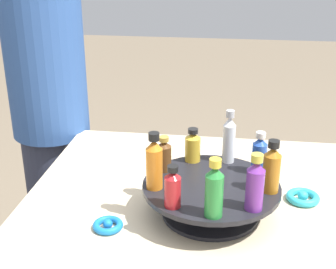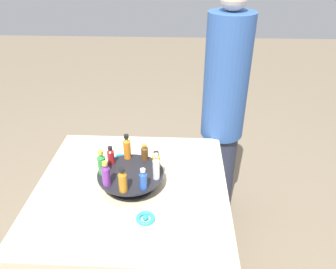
% 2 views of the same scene
% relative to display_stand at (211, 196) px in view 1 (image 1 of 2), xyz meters
% --- Properties ---
extents(display_stand, '(0.34, 0.34, 0.08)m').
position_rel_display_stand_xyz_m(display_stand, '(0.00, 0.00, 0.00)').
color(display_stand, black).
rests_on(display_stand, party_table).
extents(bottle_green, '(0.04, 0.04, 0.14)m').
position_rel_display_stand_xyz_m(bottle_green, '(-0.01, 0.14, 0.10)').
color(bottle_green, '#288438').
rests_on(bottle_green, display_stand).
extents(bottle_purple, '(0.04, 0.04, 0.13)m').
position_rel_display_stand_xyz_m(bottle_purple, '(-0.10, 0.10, 0.09)').
color(bottle_purple, '#702D93').
rests_on(bottle_purple, display_stand).
extents(bottle_amber, '(0.04, 0.04, 0.13)m').
position_rel_display_stand_xyz_m(bottle_amber, '(-0.14, 0.01, 0.09)').
color(bottle_amber, '#AD6B19').
rests_on(bottle_amber, display_stand).
extents(bottle_blue, '(0.04, 0.04, 0.11)m').
position_rel_display_stand_xyz_m(bottle_blue, '(-0.12, -0.08, 0.08)').
color(bottle_blue, '#234CAD').
rests_on(bottle_blue, display_stand).
extents(bottle_clear, '(0.03, 0.03, 0.15)m').
position_rel_display_stand_xyz_m(bottle_clear, '(-0.04, -0.14, 0.10)').
color(bottle_clear, silver).
rests_on(bottle_clear, display_stand).
extents(bottle_gold, '(0.04, 0.04, 0.09)m').
position_rel_display_stand_xyz_m(bottle_gold, '(0.06, -0.13, 0.08)').
color(bottle_gold, gold).
rests_on(bottle_gold, display_stand).
extents(bottle_brown, '(0.04, 0.04, 0.09)m').
position_rel_display_stand_xyz_m(bottle_brown, '(0.13, -0.06, 0.08)').
color(bottle_brown, brown).
rests_on(bottle_brown, display_stand).
extents(bottle_orange, '(0.04, 0.04, 0.14)m').
position_rel_display_stand_xyz_m(bottle_orange, '(0.14, 0.04, 0.10)').
color(bottle_orange, orange).
rests_on(bottle_orange, display_stand).
extents(bottle_red, '(0.04, 0.04, 0.10)m').
position_rel_display_stand_xyz_m(bottle_red, '(0.08, 0.11, 0.08)').
color(bottle_red, '#B21E23').
rests_on(bottle_red, display_stand).
extents(ribbon_bow_blue, '(0.07, 0.07, 0.02)m').
position_rel_display_stand_xyz_m(ribbon_bow_blue, '(0.24, 0.10, -0.04)').
color(ribbon_bow_blue, blue).
rests_on(ribbon_bow_blue, party_table).
extents(ribbon_bow_teal, '(0.09, 0.09, 0.03)m').
position_rel_display_stand_xyz_m(ribbon_bow_teal, '(-0.24, -0.10, -0.04)').
color(ribbon_bow_teal, '#2DB7CC').
rests_on(ribbon_bow_teal, party_table).
extents(person_figure, '(0.28, 0.28, 1.65)m').
position_rel_display_stand_xyz_m(person_figure, '(0.62, -0.53, 0.06)').
color(person_figure, '#282D42').
rests_on(person_figure, ground_plane).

